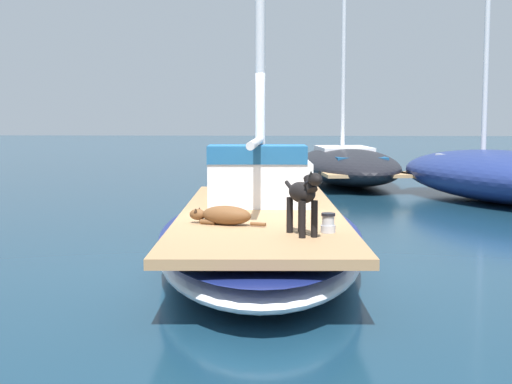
% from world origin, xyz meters
% --- Properties ---
extents(ground_plane, '(120.00, 120.00, 0.00)m').
position_xyz_m(ground_plane, '(0.00, 0.00, 0.00)').
color(ground_plane, '#143347').
extents(sailboat_main, '(2.90, 7.36, 0.66)m').
position_xyz_m(sailboat_main, '(0.00, 0.00, 0.34)').
color(sailboat_main, white).
rests_on(sailboat_main, ground).
extents(cabin_house, '(1.52, 2.29, 0.84)m').
position_xyz_m(cabin_house, '(-0.06, 1.12, 1.01)').
color(cabin_house, silver).
rests_on(cabin_house, sailboat_main).
extents(dog_brown, '(0.92, 0.44, 0.22)m').
position_xyz_m(dog_brown, '(-0.36, -1.27, 0.77)').
color(dog_brown, brown).
rests_on(dog_brown, sailboat_main).
extents(dog_black, '(0.42, 0.90, 0.70)m').
position_xyz_m(dog_black, '(0.55, -2.00, 1.08)').
color(dog_black, black).
rests_on(dog_black, sailboat_main).
extents(deck_winch, '(0.16, 0.16, 0.21)m').
position_xyz_m(deck_winch, '(0.81, -1.78, 0.76)').
color(deck_winch, '#B7B7BC').
rests_on(deck_winch, sailboat_main).
extents(coiled_rope, '(0.32, 0.32, 0.04)m').
position_xyz_m(coiled_rope, '(-0.51, -1.02, 0.68)').
color(coiled_rope, beige).
rests_on(coiled_rope, sailboat_main).
extents(moored_boat_far_astern, '(3.39, 7.39, 6.08)m').
position_xyz_m(moored_boat_far_astern, '(1.86, 11.27, 0.53)').
color(moored_boat_far_astern, black).
rests_on(moored_boat_far_astern, ground).
extents(moored_boat_starboard_side, '(5.09, 7.07, 8.12)m').
position_xyz_m(moored_boat_starboard_side, '(4.98, 6.92, 0.60)').
color(moored_boat_starboard_side, navy).
rests_on(moored_boat_starboard_side, ground).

